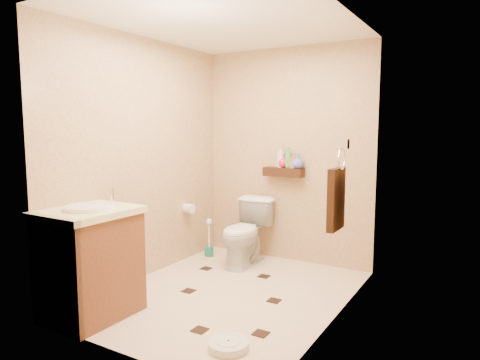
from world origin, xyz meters
The scene contains 20 objects.
ground centered at (0.00, 0.00, 0.00)m, with size 2.50×2.50×0.00m, color beige.
wall_back centered at (0.00, 1.25, 1.20)m, with size 2.00×0.04×2.40m, color tan.
wall_front centered at (0.00, -1.25, 1.20)m, with size 2.00×0.04×2.40m, color tan.
wall_left centered at (-1.00, 0.00, 1.20)m, with size 0.04×2.50×2.40m, color tan.
wall_right centered at (1.00, 0.00, 1.20)m, with size 0.04×2.50×2.40m, color tan.
ceiling centered at (0.00, 0.00, 2.40)m, with size 2.00×2.50×0.02m, color white.
wall_shelf centered at (0.00, 1.17, 1.02)m, with size 0.46×0.14×0.10m, color #351E0E.
floor_accents centered at (0.06, -0.04, 0.00)m, with size 1.31×1.40×0.01m.
toilet centered at (-0.30, 0.83, 0.36)m, with size 0.41×0.71×0.73m, color white.
vanity centered at (-0.70, -0.95, 0.45)m, with size 0.60×0.72×1.01m.
bathroom_scale centered at (0.53, -0.83, 0.03)m, with size 0.35×0.35×0.06m.
toilet_brush centered at (-0.82, 0.88, 0.16)m, with size 0.10×0.10×0.45m.
towel_ring centered at (0.91, 0.25, 0.95)m, with size 0.12×0.30×0.76m.
toilet_paper centered at (-0.94, 0.65, 0.60)m, with size 0.12×0.11×0.12m.
bottle_a centered at (-0.03, 1.17, 1.19)m, with size 0.09×0.09×0.24m, color silver.
bottle_b centered at (-0.02, 1.17, 1.14)m, with size 0.07×0.07×0.15m, color #E7F834.
bottle_c centered at (-0.01, 1.17, 1.15)m, with size 0.12×0.12×0.16m, color red.
bottle_d centered at (0.06, 1.17, 1.18)m, with size 0.09×0.09×0.23m, color green.
bottle_e centered at (0.12, 1.17, 1.16)m, with size 0.08×0.08×0.17m, color #CD6144.
bottle_f centered at (0.17, 1.17, 1.15)m, with size 0.12×0.12×0.16m, color #575FD9.
Camera 1 is at (2.01, -3.18, 1.50)m, focal length 32.00 mm.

